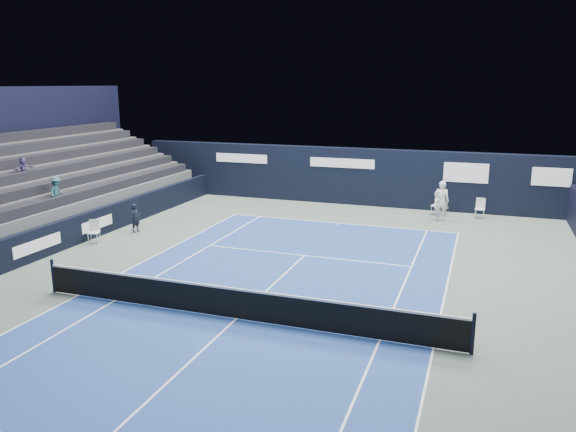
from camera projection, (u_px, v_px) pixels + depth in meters
name	position (u px, v px, depth m)	size (l,w,h in m)	color
ground	(262.00, 295.00, 17.82)	(48.00, 48.00, 0.00)	#4E5C52
court_surface	(236.00, 319.00, 15.99)	(10.97, 23.77, 0.01)	navy
folding_chair_back_a	(439.00, 201.00, 28.52)	(0.61, 0.63, 1.07)	white
folding_chair_back_b	(480.00, 207.00, 27.82)	(0.47, 0.46, 1.01)	silver
line_judge_chair	(94.00, 230.00, 23.55)	(0.55, 0.54, 0.98)	silver
line_judge	(135.00, 218.00, 25.20)	(0.47, 0.31, 1.30)	black
court_markings	(236.00, 319.00, 15.98)	(11.03, 23.83, 0.00)	white
tennis_net	(236.00, 302.00, 15.87)	(12.90, 0.10, 1.10)	black
back_sponsor_wall	(361.00, 177.00, 30.77)	(26.00, 0.63, 3.10)	black
side_barrier_left	(94.00, 224.00, 24.40)	(0.33, 22.00, 1.20)	black
spectator_stand	(39.00, 184.00, 26.23)	(6.00, 18.00, 6.40)	#4B4B4E
tennis_player	(441.00, 201.00, 27.21)	(0.75, 0.87, 1.97)	white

